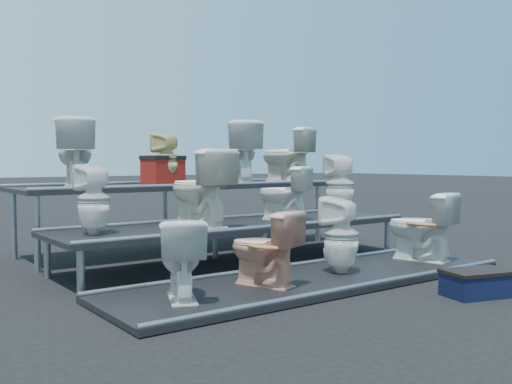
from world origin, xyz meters
TOP-DOWN VIEW (x-y plane):
  - ground at (0.00, 0.00)m, footprint 80.00×80.00m
  - tier_front at (0.00, -1.30)m, footprint 4.20×1.20m
  - tier_mid at (0.00, 0.00)m, footprint 4.20×1.20m
  - tier_back at (0.00, 1.30)m, footprint 4.20×1.20m
  - toilet_0 at (-1.45, -1.30)m, footprint 0.59×0.73m
  - toilet_1 at (-0.62, -1.30)m, footprint 0.56×0.74m
  - toilet_2 at (0.33, -1.30)m, footprint 0.45×0.45m
  - toilet_3 at (1.57, -1.30)m, footprint 0.57×0.82m
  - toilet_4 at (-1.68, 0.00)m, footprint 0.34×0.35m
  - toilet_5 at (-0.51, 0.00)m, footprint 0.53×0.85m
  - toilet_6 at (0.66, 0.00)m, footprint 0.58×0.72m
  - toilet_7 at (1.61, 0.00)m, footprint 0.48×0.48m
  - toilet_8 at (-1.41, 1.30)m, footprint 0.65×0.87m
  - toilet_9 at (-0.22, 1.30)m, footprint 0.40×0.40m
  - toilet_10 at (0.96, 1.30)m, footprint 0.78×0.96m
  - toilet_11 at (1.78, 1.30)m, footprint 0.71×0.89m
  - red_crate at (-0.25, 1.34)m, footprint 0.50×0.42m
  - step_stool at (0.76, -2.52)m, footprint 0.62×0.47m

SIDE VIEW (x-z plane):
  - ground at x=0.00m, z-range 0.00..0.00m
  - tier_front at x=0.00m, z-range 0.00..0.06m
  - step_stool at x=0.76m, z-range 0.00..0.20m
  - tier_mid at x=0.00m, z-range 0.00..0.46m
  - toilet_0 at x=-1.45m, z-range 0.06..0.71m
  - toilet_1 at x=-0.62m, z-range 0.06..0.73m
  - tier_back at x=0.00m, z-range 0.00..0.86m
  - toilet_2 at x=0.33m, z-range 0.06..0.82m
  - toilet_3 at x=1.57m, z-range 0.06..0.82m
  - toilet_6 at x=0.66m, z-range 0.46..1.10m
  - toilet_4 at x=-1.68m, z-range 0.46..1.14m
  - toilet_7 at x=1.61m, z-range 0.46..1.26m
  - toilet_5 at x=-0.51m, z-range 0.46..1.29m
  - red_crate at x=-0.25m, z-range 0.86..1.19m
  - toilet_9 at x=-0.22m, z-range 0.86..1.54m
  - toilet_8 at x=-1.41m, z-range 0.86..1.65m
  - toilet_11 at x=1.78m, z-range 0.86..1.66m
  - toilet_10 at x=0.96m, z-range 0.86..1.72m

